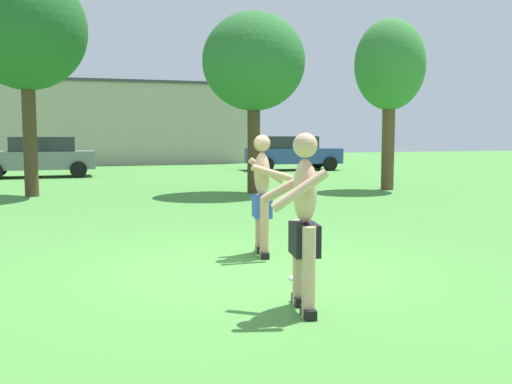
% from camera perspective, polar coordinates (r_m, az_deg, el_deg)
% --- Properties ---
extents(ground_plane, '(80.00, 80.00, 0.00)m').
position_cam_1_polar(ground_plane, '(7.55, -0.85, -7.51)').
color(ground_plane, '#4C8E3D').
extents(player_near, '(0.64, 0.77, 1.73)m').
position_cam_1_polar(player_near, '(5.67, 4.63, -2.46)').
color(player_near, black).
rests_on(player_near, ground_plane).
extents(player_in_blue, '(0.65, 0.67, 1.71)m').
position_cam_1_polar(player_in_blue, '(8.27, 0.63, 0.02)').
color(player_in_blue, black).
rests_on(player_in_blue, ground_plane).
extents(frisbee, '(0.25, 0.25, 0.03)m').
position_cam_1_polar(frisbee, '(7.07, 4.26, -8.34)').
color(frisbee, white).
rests_on(frisbee, ground_plane).
extents(car_gray_near_post, '(4.31, 2.03, 1.58)m').
position_cam_1_polar(car_gray_near_post, '(24.61, -20.34, 3.28)').
color(car_gray_near_post, slate).
rests_on(car_gray_near_post, ground_plane).
extents(car_blue_far_end, '(4.45, 2.34, 1.58)m').
position_cam_1_polar(car_blue_far_end, '(27.56, 3.53, 3.86)').
color(car_blue_far_end, '#2D478C').
rests_on(car_blue_far_end, ground_plane).
extents(outbuilding_behind_lot, '(14.53, 4.46, 4.60)m').
position_cam_1_polar(outbuilding_behind_lot, '(34.55, -13.17, 6.55)').
color(outbuilding_behind_lot, '#B2A893').
rests_on(outbuilding_behind_lot, ground_plane).
extents(tree_left_field, '(2.12, 2.12, 5.15)m').
position_cam_1_polar(tree_left_field, '(18.49, 12.87, 11.74)').
color(tree_left_field, brown).
rests_on(tree_left_field, ground_plane).
extents(tree_right_field, '(2.92, 2.92, 5.14)m').
position_cam_1_polar(tree_right_field, '(17.01, -0.23, 12.45)').
color(tree_right_field, '#4C3823').
rests_on(tree_right_field, ground_plane).
extents(tree_behind_players, '(3.22, 3.22, 6.09)m').
position_cam_1_polar(tree_behind_players, '(17.35, -21.46, 14.37)').
color(tree_behind_players, '#4C3823').
rests_on(tree_behind_players, ground_plane).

